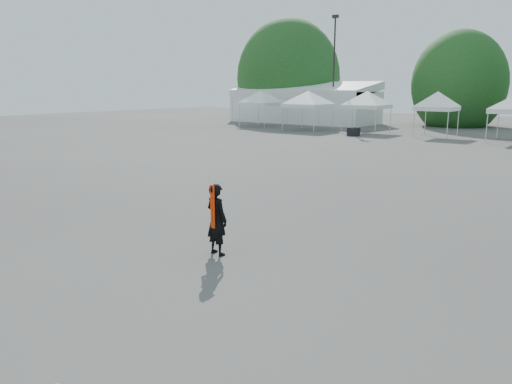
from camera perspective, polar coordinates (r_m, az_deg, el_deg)
The scene contains 11 objects.
ground at distance 11.99m, azimuth 4.18°, elevation -5.75°, with size 120.00×120.00×0.00m, color #474442.
marquee at distance 52.79m, azimuth 5.45°, elevation 10.04°, with size 15.00×6.25×4.23m.
light_pole_west at distance 49.91m, azimuth 8.90°, elevation 14.21°, with size 0.60×0.25×10.30m.
tree_far_w at distance 57.48m, azimuth 3.70°, elevation 12.77°, with size 4.80×4.80×7.30m.
tree_mid_w at distance 51.56m, azimuth 22.16°, elevation 11.37°, with size 4.16×4.16×6.33m.
tent_a at distance 47.51m, azimuth 0.61°, elevation 11.20°, with size 4.44×4.44×3.88m.
tent_b at distance 43.45m, azimuth 6.00°, elevation 11.08°, with size 4.72×4.72×3.88m.
tent_c at distance 41.98m, azimuth 12.62°, elevation 10.83°, with size 4.40×4.40×3.88m.
tent_d at distance 39.59m, azimuth 20.08°, elevation 10.36°, with size 3.76×3.76×3.88m.
man at distance 10.95m, azimuth -4.52°, elevation -3.12°, with size 0.63×0.46×1.60m.
crate_west at distance 38.85m, azimuth 11.08°, elevation 6.78°, with size 0.81×0.63×0.63m, color black.
Camera 1 is at (6.30, -9.54, 3.63)m, focal length 35.00 mm.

